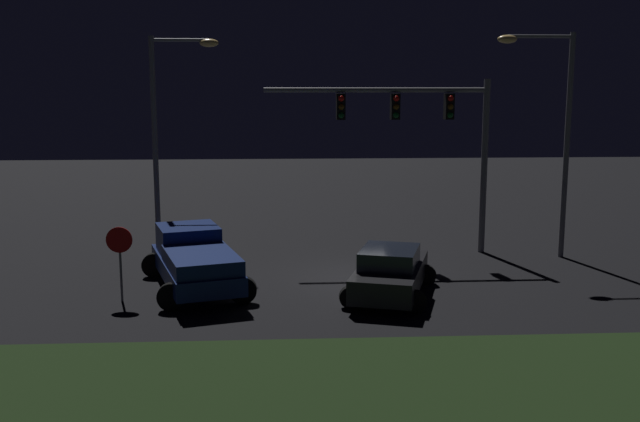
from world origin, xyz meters
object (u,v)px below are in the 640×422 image
Objects in this scene: pickup_truck at (194,257)px; stop_sign at (120,250)px; street_lamp_left at (168,118)px; street_lamp_right at (553,117)px; car_sedan at (390,272)px; traffic_signal_gantry at (421,123)px.

stop_sign is (-1.96, -1.36, 0.56)m from pickup_truck.
street_lamp_right is (13.93, -1.66, 0.06)m from street_lamp_left.
car_sedan is at bearing 0.84° from stop_sign.
stop_sign is at bearing -161.47° from street_lamp_right.
stop_sign is at bearing 107.86° from car_sedan.
car_sedan is 0.58× the size of street_lamp_right.
pickup_truck is 0.71× the size of street_lamp_right.
traffic_signal_gantry is 3.73× the size of stop_sign.
pickup_truck is at bearing 34.67° from stop_sign.
street_lamp_right reaches higher than stop_sign.
street_lamp_left is 3.61× the size of stop_sign.
pickup_truck is 6.09m from car_sedan.
traffic_signal_gantry is 9.36m from street_lamp_left.
street_lamp_left is 7.41m from stop_sign.
stop_sign is (-0.53, -6.51, -3.51)m from street_lamp_left.
car_sedan is 0.59× the size of street_lamp_left.
street_lamp_left is at bearing 85.38° from stop_sign.
pickup_truck is 13.61m from street_lamp_right.
pickup_truck is 0.69× the size of traffic_signal_gantry.
stop_sign is (-14.45, -4.84, -3.57)m from street_lamp_right.
street_lamp_right is at bearing -6.81° from street_lamp_left.
stop_sign is at bearing 108.08° from pickup_truck.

